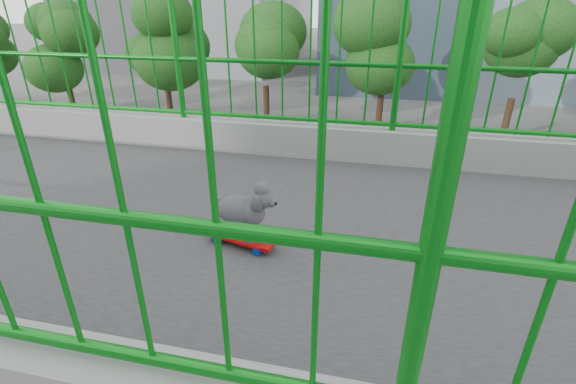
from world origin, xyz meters
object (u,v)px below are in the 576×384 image
Objects in this scene: skateboard at (241,239)px; car_3 at (19,148)px; car_1 at (132,224)px; poodle at (243,209)px; car_4 at (302,149)px; car_2 at (503,223)px.

skateboard is 0.09× the size of car_3.
skateboard reaches higher than car_1.
car_4 is (-19.03, -3.18, -6.48)m from poodle.
skateboard is at bearing 155.55° from car_2.
car_4 is at bearing 154.41° from car_1.
car_2 is at bearing 168.79° from skateboard.
car_3 is at bearing 82.57° from car_2.
car_2 is at bearing 168.88° from poodle.
poodle is 0.08× the size of car_2.
skateboard is 0.10× the size of car_1.
car_1 is at bearing -127.23° from poodle.
car_1 is at bearing 103.34° from car_2.
car_1 is 10.64m from car_4.
car_2 is at bearing -125.73° from car_4.
car_3 is at bearing 101.57° from car_4.
skateboard is 1.09× the size of poodle.
skateboard is 25.37m from car_3.
poodle is at bearing -170.51° from car_4.
car_1 is (-9.43, -7.78, -6.46)m from poodle.
car_1 is 0.99× the size of car_3.
poodle reaches higher than car_3.
car_2 is (-3.20, 13.50, -0.04)m from car_1.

